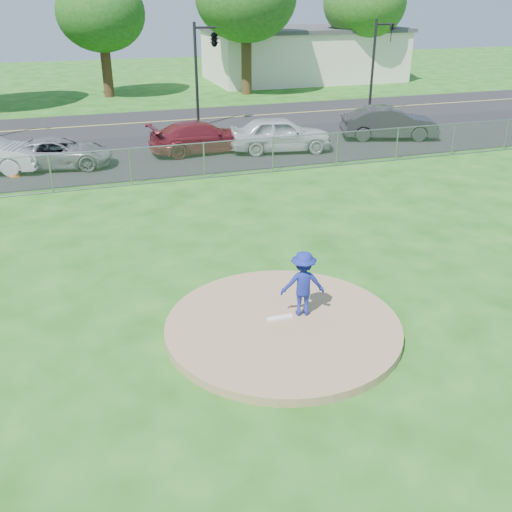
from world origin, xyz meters
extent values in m
plane|color=#195312|center=(0.00, 10.00, 0.00)|extent=(120.00, 120.00, 0.00)
cylinder|color=#927550|center=(0.00, 0.00, 0.10)|extent=(5.40, 5.40, 0.20)
cube|color=white|center=(0.00, 0.20, 0.22)|extent=(0.60, 0.15, 0.04)
cube|color=gray|center=(0.00, 12.00, 0.75)|extent=(40.00, 0.06, 1.50)
cube|color=black|center=(0.00, 16.50, 0.01)|extent=(50.00, 8.00, 0.01)
cube|color=black|center=(0.00, 24.00, 0.00)|extent=(60.00, 7.00, 0.01)
cube|color=beige|center=(16.00, 38.00, 2.00)|extent=(16.00, 9.00, 4.00)
cube|color=#3F3F42|center=(16.00, 38.00, 4.15)|extent=(16.40, 9.40, 0.30)
cylinder|color=#382114|center=(-1.00, 34.00, 1.92)|extent=(0.72, 0.72, 3.85)
ellipsoid|color=#174913|center=(-1.00, 34.00, 5.70)|extent=(6.16, 6.16, 5.24)
cylinder|color=#392814|center=(9.00, 32.00, 2.27)|extent=(0.76, 0.76, 4.55)
cylinder|color=#352513|center=(20.00, 35.00, 2.10)|extent=(0.74, 0.74, 4.20)
ellipsoid|color=#1D5015|center=(20.00, 35.00, 6.22)|extent=(6.72, 6.72, 5.71)
cylinder|color=black|center=(3.00, 22.00, 2.80)|extent=(0.16, 0.16, 5.60)
cylinder|color=black|center=(3.60, 22.00, 5.30)|extent=(1.20, 0.12, 0.12)
imported|color=black|center=(4.08, 22.00, 4.80)|extent=(0.53, 2.48, 1.00)
cylinder|color=black|center=(14.00, 22.00, 2.80)|extent=(0.16, 0.16, 5.60)
cylinder|color=black|center=(14.60, 22.00, 5.30)|extent=(1.20, 0.12, 0.12)
imported|color=black|center=(15.08, 22.00, 4.80)|extent=(0.16, 0.20, 1.00)
imported|color=navy|center=(0.57, 0.25, 0.99)|extent=(1.13, 0.80, 1.58)
cone|color=orange|center=(-6.55, 14.76, 0.39)|extent=(0.39, 0.39, 0.76)
imported|color=slate|center=(-4.70, 15.58, 0.65)|extent=(4.89, 2.88, 1.28)
imported|color=maroon|center=(1.88, 16.23, 0.74)|extent=(5.23, 2.59, 1.46)
imported|color=silver|center=(5.54, 15.23, 0.84)|extent=(5.13, 2.75, 1.66)
imported|color=#262629|center=(11.86, 15.91, 0.82)|extent=(5.23, 3.08, 1.63)
camera|label=1|loc=(-4.04, -10.43, 7.09)|focal=40.00mm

